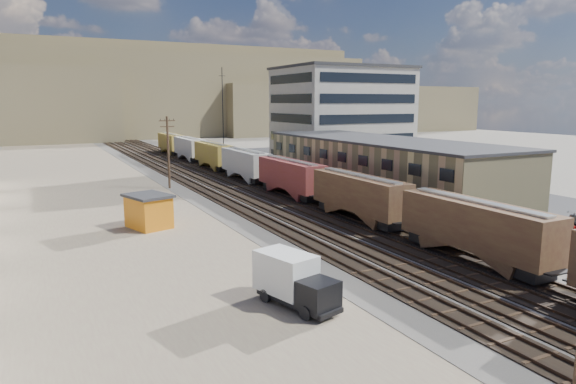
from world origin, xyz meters
name	(u,v)px	position (x,y,z in m)	size (l,w,h in m)	color
ground	(421,263)	(0.00, 0.00, 0.00)	(300.00, 300.00, 0.00)	#6B6356
ballast_bed	(210,177)	(0.00, 50.00, 0.03)	(18.00, 200.00, 0.06)	#4C4742
dirt_yard	(83,198)	(-20.00, 40.00, 0.01)	(24.00, 180.00, 0.03)	#7E6756
asphalt_lot	(378,180)	(22.00, 35.00, 0.02)	(26.00, 120.00, 0.04)	#232326
rail_tracks	(207,177)	(-0.55, 50.00, 0.11)	(11.40, 200.00, 0.24)	black
freight_train	(266,168)	(3.80, 36.47, 2.79)	(3.00, 119.74, 4.46)	black
warehouse	(381,167)	(14.98, 25.00, 3.65)	(12.40, 40.40, 7.25)	tan
office_tower	(341,116)	(27.95, 54.95, 9.26)	(22.60, 18.60, 18.45)	#9E998E
utility_pole_north	(168,151)	(-8.50, 42.00, 5.30)	(2.20, 0.32, 10.00)	#382619
radio_mast	(223,118)	(6.00, 60.00, 9.12)	(1.20, 0.16, 18.00)	black
hills_north	(105,96)	(0.17, 167.92, 14.10)	(265.00, 80.00, 32.00)	brown
box_truck	(294,280)	(-12.26, -2.84, 1.55)	(3.50, 6.06, 3.05)	silver
maintenance_shed	(149,211)	(-15.89, 20.31, 1.67)	(4.62, 5.28, 3.27)	orange
parked_car_blue	(350,164)	(26.33, 49.08, 0.72)	(2.39, 5.18, 1.44)	navy
parked_car_far	(370,161)	(32.32, 51.24, 0.73)	(1.72, 4.26, 1.45)	white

